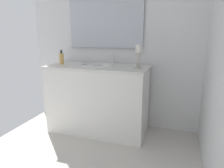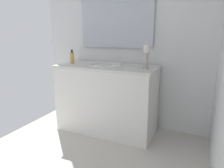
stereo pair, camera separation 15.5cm
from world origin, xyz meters
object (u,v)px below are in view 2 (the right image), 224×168
object	(u,v)px
vanity_cabinet	(107,98)
soap_bottle	(72,58)
mirror	(116,19)
sink_basin	(107,69)
candle_holder_tall	(146,56)

from	to	relation	value
vanity_cabinet	soap_bottle	size ratio (longest dim) A/B	6.95
vanity_cabinet	mirror	bearing A→B (deg)	179.99
vanity_cabinet	sink_basin	world-z (taller)	sink_basin
sink_basin	candle_holder_tall	world-z (taller)	candle_holder_tall
vanity_cabinet	candle_holder_tall	bearing A→B (deg)	85.23
candle_holder_tall	soap_bottle	size ratio (longest dim) A/B	1.45
vanity_cabinet	soap_bottle	xyz separation A→B (m)	(0.02, -0.49, 0.50)
soap_bottle	sink_basin	bearing A→B (deg)	92.44
sink_basin	mirror	world-z (taller)	mirror
mirror	soap_bottle	distance (m)	0.76
sink_basin	mirror	bearing A→B (deg)	-179.80
vanity_cabinet	sink_basin	bearing A→B (deg)	90.00
sink_basin	soap_bottle	bearing A→B (deg)	-87.56
vanity_cabinet	candle_holder_tall	distance (m)	0.76
candle_holder_tall	soap_bottle	world-z (taller)	candle_holder_tall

